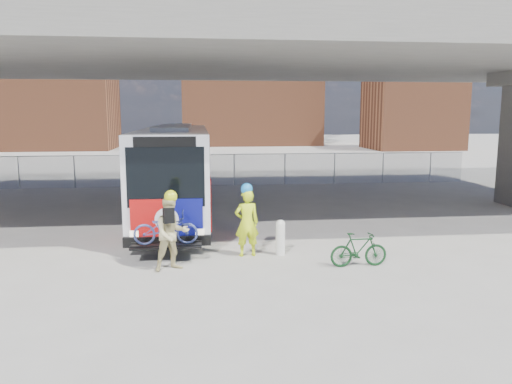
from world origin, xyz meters
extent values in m
plane|color=#9E9991|center=(0.00, 0.00, 0.00)|extent=(160.00, 160.00, 0.00)
cube|color=silver|center=(-2.00, 3.66, 1.95)|extent=(2.55, 12.00, 3.20)
cube|color=black|center=(-2.00, 4.16, 2.59)|extent=(2.61, 11.00, 1.28)
cube|color=black|center=(-2.00, -2.29, 2.33)|extent=(2.24, 0.12, 1.76)
cube|color=black|center=(-2.00, -2.29, 3.36)|extent=(1.78, 0.12, 0.30)
cube|color=black|center=(-2.00, -2.39, 0.45)|extent=(2.55, 0.20, 0.30)
cube|color=#AD0E0D|center=(-2.55, -2.36, 1.10)|extent=(1.00, 0.08, 1.20)
cube|color=#0B0E65|center=(-1.45, -2.36, 1.10)|extent=(1.00, 0.08, 1.20)
cylinder|color=silver|center=(-2.00, -2.38, 1.10)|extent=(0.70, 0.06, 0.70)
cube|color=gray|center=(-2.00, 3.66, 3.62)|extent=(1.28, 7.20, 0.14)
cube|color=black|center=(-2.00, -2.89, 0.45)|extent=(2.00, 0.70, 0.06)
cylinder|color=black|center=(-3.15, -0.74, 0.50)|extent=(0.30, 1.00, 1.00)
cylinder|color=black|center=(-0.85, -0.74, 0.50)|extent=(0.30, 1.00, 1.00)
cylinder|color=black|center=(-3.15, 7.86, 0.50)|extent=(0.30, 1.00, 1.00)
cylinder|color=black|center=(-0.85, 7.86, 0.50)|extent=(0.30, 1.00, 1.00)
cube|color=#AD0E0D|center=(-3.30, -0.14, 1.30)|extent=(0.06, 2.60, 1.70)
cube|color=#0B0E65|center=(-3.30, 1.46, 1.30)|extent=(0.06, 1.40, 1.70)
cube|color=#AD0E0D|center=(-0.70, -0.14, 1.30)|extent=(0.06, 2.60, 1.70)
cube|color=#0B0E65|center=(-0.70, 1.46, 1.30)|extent=(0.06, 1.40, 1.70)
imported|color=#3E4B88|center=(-2.00, -2.89, 0.96)|extent=(1.82, 0.65, 0.95)
cube|color=#605E59|center=(0.00, 4.00, 6.75)|extent=(40.00, 16.00, 1.50)
cube|color=#605E59|center=(0.00, 4.00, 7.55)|extent=(40.00, 0.60, 0.80)
cylinder|color=gray|center=(-12.00, 12.00, 0.90)|extent=(0.06, 0.06, 1.80)
cylinder|color=gray|center=(-8.00, 12.00, 0.90)|extent=(0.06, 0.06, 1.80)
cylinder|color=gray|center=(-4.00, 12.00, 0.90)|extent=(0.06, 0.06, 1.80)
cylinder|color=gray|center=(0.00, 12.00, 0.90)|extent=(0.06, 0.06, 1.80)
cylinder|color=gray|center=(4.00, 12.00, 0.90)|extent=(0.06, 0.06, 1.80)
cylinder|color=gray|center=(8.00, 12.00, 0.90)|extent=(0.06, 0.06, 1.80)
cylinder|color=gray|center=(12.00, 12.00, 0.90)|extent=(0.06, 0.06, 1.80)
plane|color=gray|center=(0.00, 12.00, 0.90)|extent=(30.00, 0.00, 30.00)
cube|color=gray|center=(0.00, 12.00, 1.82)|extent=(30.00, 0.05, 0.04)
cube|color=brown|center=(-18.00, 45.00, 5.00)|extent=(14.00, 10.00, 10.00)
cube|color=brown|center=(6.00, 52.00, 6.00)|extent=(18.00, 12.00, 12.00)
cube|color=brown|center=(24.00, 40.00, 4.00)|extent=(10.00, 8.00, 8.00)
cylinder|color=brown|center=(14.00, 55.00, 12.50)|extent=(2.20, 2.20, 25.00)
cylinder|color=white|center=(1.33, -2.64, 0.46)|extent=(0.28, 0.28, 0.92)
sphere|color=white|center=(1.33, -2.64, 0.92)|extent=(0.28, 0.28, 0.28)
imported|color=#DCF91A|center=(0.33, -2.64, 0.99)|extent=(0.78, 0.57, 1.98)
sphere|color=#1A87E2|center=(0.33, -2.64, 2.00)|extent=(0.34, 0.34, 0.34)
imported|color=#CCBE83|center=(-1.79, -3.74, 0.99)|extent=(1.17, 1.05, 1.98)
sphere|color=yellow|center=(-1.79, -3.74, 2.00)|extent=(0.34, 0.34, 0.34)
cube|color=black|center=(-1.85, -3.92, 1.53)|extent=(0.32, 0.25, 0.40)
imported|color=#123919|center=(3.27, -4.04, 0.48)|extent=(1.60, 0.48, 0.96)
camera|label=1|loc=(-1.04, -16.84, 4.16)|focal=35.00mm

